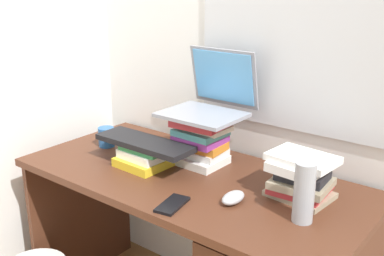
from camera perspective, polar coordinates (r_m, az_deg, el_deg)
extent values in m
cube|color=white|center=(1.94, 6.59, 13.50)|extent=(6.00, 0.05, 2.60)
cube|color=silver|center=(1.79, 13.65, 11.99)|extent=(0.90, 0.01, 0.80)
cube|color=silver|center=(2.24, -17.55, 13.44)|extent=(0.05, 6.00, 2.60)
cube|color=#4C2819|center=(1.79, -0.24, -6.25)|extent=(1.36, 0.64, 0.03)
cube|color=#4C2819|center=(2.39, -13.15, -9.94)|extent=(0.02, 0.59, 0.70)
cube|color=white|center=(1.88, 1.38, -4.00)|extent=(0.16, 0.17, 0.03)
cube|color=white|center=(1.89, 1.24, -2.93)|extent=(0.18, 0.15, 0.03)
cube|color=orange|center=(1.87, 1.36, -2.15)|extent=(0.18, 0.14, 0.03)
cube|color=#8C338C|center=(1.86, 1.02, -1.33)|extent=(0.18, 0.17, 0.03)
cube|color=teal|center=(1.85, 1.05, -0.53)|extent=(0.19, 0.17, 0.03)
cube|color=beige|center=(1.84, 1.57, 0.13)|extent=(0.20, 0.14, 0.02)
cube|color=#B22D33|center=(1.82, 1.24, 0.83)|extent=(0.21, 0.20, 0.03)
cube|color=yellow|center=(1.88, -5.91, -4.12)|extent=(0.20, 0.18, 0.03)
cube|color=white|center=(1.87, -5.90, -3.14)|extent=(0.19, 0.15, 0.03)
cube|color=#338C4C|center=(1.85, -5.68, -2.41)|extent=(0.19, 0.13, 0.02)
cube|color=gray|center=(1.66, 13.09, -7.91)|extent=(0.22, 0.18, 0.02)
cube|color=#B22D33|center=(1.66, 13.18, -7.14)|extent=(0.19, 0.19, 0.02)
cube|color=gray|center=(1.64, 13.27, -6.61)|extent=(0.20, 0.18, 0.03)
cube|color=black|center=(1.63, 13.43, -5.61)|extent=(0.17, 0.14, 0.03)
cube|color=white|center=(1.62, 13.04, -4.52)|extent=(0.18, 0.19, 0.03)
cube|color=white|center=(1.61, 13.43, -3.65)|extent=(0.23, 0.17, 0.02)
cube|color=gray|center=(1.83, 1.23, 1.63)|extent=(0.31, 0.25, 0.01)
cube|color=gray|center=(1.91, 3.92, 6.24)|extent=(0.31, 0.06, 0.24)
cube|color=#59A5E5|center=(1.91, 3.80, 6.24)|extent=(0.28, 0.05, 0.21)
cube|color=black|center=(1.84, -5.85, -1.82)|extent=(0.42, 0.14, 0.02)
ellipsoid|color=#A5A8AD|center=(1.58, 5.07, -8.51)|extent=(0.06, 0.10, 0.04)
cylinder|color=#265999|center=(2.10, -10.46, -1.09)|extent=(0.07, 0.07, 0.09)
torus|color=#265999|center=(2.07, -9.60, -1.24)|extent=(0.05, 0.01, 0.05)
cylinder|color=#999EA5|center=(1.47, 13.59, -7.70)|extent=(0.07, 0.07, 0.20)
cube|color=black|center=(1.56, -2.43, -9.35)|extent=(0.09, 0.15, 0.01)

